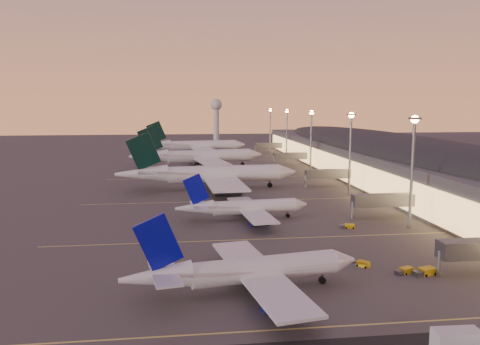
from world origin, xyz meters
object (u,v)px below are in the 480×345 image
at_px(airliner_narrow_south, 245,271).
at_px(airliner_wide_mid, 198,156).
at_px(baggage_tug_b, 405,271).
at_px(airliner_wide_far, 194,146).
at_px(airliner_wide_near, 209,174).
at_px(radar_tower, 216,113).
at_px(catering_truck_a, 459,344).
at_px(baggage_tug_a, 425,272).
at_px(baggage_tug_c, 348,226).
at_px(airliner_narrow_north, 243,208).
at_px(baggage_tug_d, 361,264).

bearing_deg(airliner_narrow_south, airliner_wide_mid, 81.27).
xyz_separation_m(airliner_wide_mid, baggage_tug_b, (30.21, -138.40, -4.54)).
bearing_deg(airliner_wide_far, airliner_wide_mid, -95.91).
bearing_deg(airliner_wide_mid, airliner_narrow_south, -97.88).
distance_m(airliner_wide_near, radar_tower, 206.30).
bearing_deg(airliner_wide_near, airliner_wide_mid, 88.56).
bearing_deg(airliner_wide_near, catering_truck_a, -81.80).
height_order(baggage_tug_a, baggage_tug_b, baggage_tug_a).
bearing_deg(airliner_narrow_south, baggage_tug_a, -2.85).
distance_m(airliner_wide_far, baggage_tug_b, 196.76).
xyz_separation_m(airliner_wide_far, radar_tower, (19.54, 93.69, 16.91)).
bearing_deg(baggage_tug_a, baggage_tug_c, 78.66).
xyz_separation_m(airliner_wide_mid, baggage_tug_c, (30.87, -109.03, -4.54)).
distance_m(airliner_wide_mid, airliner_wide_far, 55.91).
bearing_deg(airliner_narrow_north, catering_truck_a, -82.02).
height_order(airliner_narrow_south, airliner_wide_far, airliner_wide_far).
distance_m(airliner_narrow_north, airliner_wide_mid, 98.60).
relative_size(airliner_wide_mid, baggage_tug_a, 13.97).
bearing_deg(catering_truck_a, airliner_wide_near, 103.39).
height_order(baggage_tug_a, baggage_tug_d, baggage_tug_a).
height_order(airliner_narrow_north, baggage_tug_b, airliner_narrow_north).
distance_m(radar_tower, baggage_tug_a, 290.24).
relative_size(airliner_wide_near, baggage_tug_a, 14.07).
bearing_deg(baggage_tug_a, airliner_wide_mid, 87.63).
bearing_deg(airliner_narrow_south, baggage_tug_c, 40.52).
bearing_deg(airliner_wide_near, radar_tower, 81.88).
relative_size(airliner_wide_near, airliner_wide_mid, 1.01).
bearing_deg(airliner_wide_near, baggage_tug_c, -64.87).
bearing_deg(airliner_wide_mid, baggage_tug_c, -83.03).
relative_size(airliner_wide_near, airliner_wide_far, 1.01).
bearing_deg(baggage_tug_d, baggage_tug_a, 17.61).
xyz_separation_m(radar_tower, catering_truck_a, (4.81, -313.81, -20.35)).
distance_m(baggage_tug_c, catering_truck_a, 55.63).
bearing_deg(radar_tower, baggage_tug_b, -87.79).
relative_size(baggage_tug_c, baggage_tug_d, 1.08).
xyz_separation_m(airliner_wide_near, catering_truck_a, (22.14, -108.94, -3.50)).
relative_size(baggage_tug_a, baggage_tug_b, 1.23).
bearing_deg(baggage_tug_d, baggage_tug_b, 12.58).
relative_size(airliner_wide_far, baggage_tug_d, 18.27).
bearing_deg(airliner_narrow_south, airliner_wide_far, 81.12).
bearing_deg(airliner_wide_mid, airliner_wide_far, 81.60).
bearing_deg(baggage_tug_b, airliner_narrow_north, 97.01).
xyz_separation_m(baggage_tug_a, baggage_tug_d, (-8.92, 5.54, -0.11)).
bearing_deg(baggage_tug_d, catering_truck_a, -41.26).
bearing_deg(catering_truck_a, baggage_tug_c, 84.73).
distance_m(baggage_tug_b, baggage_tug_d, 7.39).
height_order(airliner_narrow_north, airliner_wide_near, airliner_wide_near).
relative_size(radar_tower, baggage_tug_c, 9.16).
distance_m(catering_truck_a, baggage_tug_d, 30.27).
relative_size(airliner_wide_mid, airliner_wide_far, 1.01).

